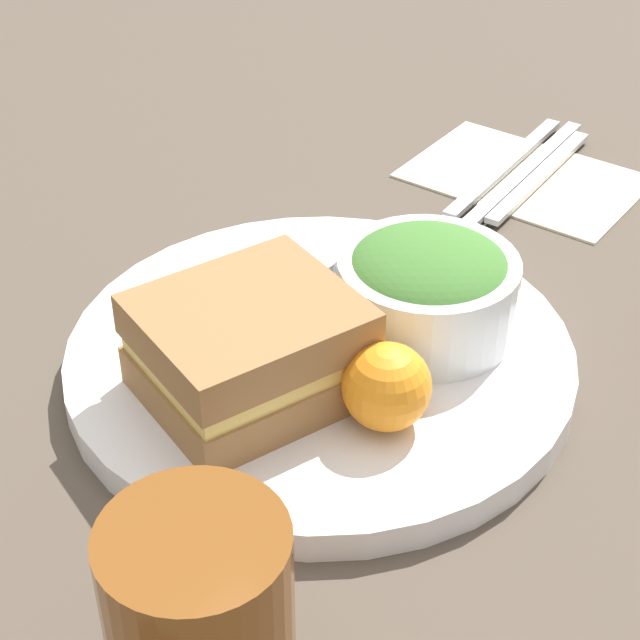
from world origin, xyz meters
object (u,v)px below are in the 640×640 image
Objects in this scene: fork at (505,166)px; knife at (525,172)px; spoon at (545,177)px; drink_glass at (201,633)px; plate at (320,358)px; sandwich at (249,349)px; salad_bowl at (428,286)px; dressing_cup at (303,271)px.

fork is 0.02m from knife.
knife is 0.02m from spoon.
drink_glass reaches higher than knife.
drink_glass reaches higher than plate.
sandwich is 0.37m from knife.
fork is at bearing -163.50° from salad_bowl.
drink_glass is 0.59× the size of fork.
spoon is (-0.37, 0.01, -0.04)m from sandwich.
plate is 0.07m from dressing_cup.
salad_bowl is at bearing -167.52° from drink_glass.
salad_bowl is at bearing -165.94° from fork.
spoon is (-0.31, 0.00, -0.00)m from plate.
spoon is at bearing 179.09° from plate.
plate reaches higher than spoon.
spoon is at bearing -90.00° from knife.
plate is 6.34× the size of dressing_cup.
plate reaches higher than fork.
dressing_cup is at bearing 170.10° from knife.
salad_bowl is at bearing -169.81° from knife.
dressing_cup is 0.27m from spoon.
fork is (-0.54, -0.14, -0.05)m from drink_glass.
sandwich is 0.73× the size of fork.
dressing_cup is 0.26m from fork.
dressing_cup is 0.25× the size of fork.
dressing_cup is at bearing -159.09° from sandwich.
sandwich is at bearing 175.69° from spoon.
sandwich is 0.37m from fork.
spoon is at bearing 178.13° from sandwich.
salad_bowl reaches higher than dressing_cup.
drink_glass is at bearing -169.89° from knife.
salad_bowl is 0.09m from dressing_cup.
spoon is (-0.00, 0.04, 0.00)m from fork.
spoon is at bearing -169.30° from drink_glass.
knife is (-0.00, 0.02, 0.00)m from fork.
dressing_cup reaches higher than fork.
plate is at bearing 173.23° from sandwich.
fork is at bearing -174.21° from plate.
fork and spoon have the same top height.
knife is (-0.54, -0.12, -0.05)m from drink_glass.
salad_bowl is 0.27m from fork.
sandwich is at bearing -178.71° from fork.
drink_glass reaches higher than sandwich.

